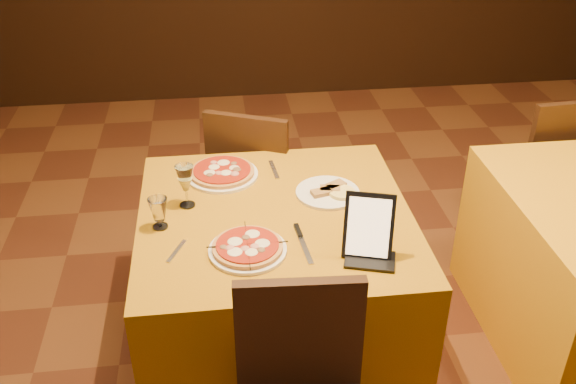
{
  "coord_description": "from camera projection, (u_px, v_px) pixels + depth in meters",
  "views": [
    {
      "loc": [
        -0.62,
        -1.71,
        2.16
      ],
      "look_at": [
        -0.36,
        0.43,
        0.86
      ],
      "focal_mm": 40.0,
      "sensor_mm": 36.0,
      "label": 1
    }
  ],
  "objects": [
    {
      "name": "fork_near",
      "position": [
        177.0,
        251.0,
        2.37
      ],
      "size": [
        0.07,
        0.14,
        0.01
      ],
      "primitive_type": "cube",
      "rotation": [
        0.0,
        0.0,
        1.14
      ],
      "color": "#B0AFB6",
      "rests_on": "main_table"
    },
    {
      "name": "fork_far",
      "position": [
        274.0,
        170.0,
        2.89
      ],
      "size": [
        0.03,
        0.17,
        0.01
      ],
      "primitive_type": "cube",
      "rotation": [
        0.0,
        0.0,
        1.66
      ],
      "color": "silver",
      "rests_on": "main_table"
    },
    {
      "name": "pizza_near",
      "position": [
        248.0,
        249.0,
        2.36
      ],
      "size": [
        0.29,
        0.29,
        0.03
      ],
      "rotation": [
        0.0,
        0.0,
        0.07
      ],
      "color": "white",
      "rests_on": "main_table"
    },
    {
      "name": "knife",
      "position": [
        303.0,
        244.0,
        2.4
      ],
      "size": [
        0.04,
        0.25,
        0.01
      ],
      "primitive_type": "cube",
      "rotation": [
        0.0,
        0.0,
        1.66
      ],
      "color": "#BABCC2",
      "rests_on": "main_table"
    },
    {
      "name": "wine_glass",
      "position": [
        186.0,
        186.0,
        2.59
      ],
      "size": [
        0.09,
        0.09,
        0.19
      ],
      "primitive_type": null,
      "rotation": [
        0.0,
        0.0,
        0.14
      ],
      "color": "#EDEE87",
      "rests_on": "main_table"
    },
    {
      "name": "chair_side_far",
      "position": [
        539.0,
        165.0,
        3.55
      ],
      "size": [
        0.5,
        0.5,
        0.91
      ],
      "primitive_type": null,
      "rotation": [
        0.0,
        0.0,
        3.22
      ],
      "color": "black",
      "rests_on": "floor"
    },
    {
      "name": "pizza_far",
      "position": [
        222.0,
        173.0,
        2.84
      ],
      "size": [
        0.32,
        0.32,
        0.03
      ],
      "rotation": [
        0.0,
        0.0,
        0.09
      ],
      "color": "white",
      "rests_on": "main_table"
    },
    {
      "name": "water_glass",
      "position": [
        159.0,
        213.0,
        2.47
      ],
      "size": [
        0.09,
        0.09,
        0.13
      ],
      "primitive_type": null,
      "rotation": [
        0.0,
        0.0,
        0.39
      ],
      "color": "white",
      "rests_on": "main_table"
    },
    {
      "name": "cutlet_dish",
      "position": [
        328.0,
        191.0,
        2.71
      ],
      "size": [
        0.27,
        0.27,
        0.03
      ],
      "rotation": [
        0.0,
        0.0,
        0.22
      ],
      "color": "white",
      "rests_on": "main_table"
    },
    {
      "name": "tablet",
      "position": [
        369.0,
        226.0,
        2.3
      ],
      "size": [
        0.2,
        0.15,
        0.23
      ],
      "primitive_type": "cube",
      "rotation": [
        -0.35,
        0.0,
        -0.3
      ],
      "color": "black",
      "rests_on": "main_table"
    },
    {
      "name": "main_table",
      "position": [
        276.0,
        286.0,
        2.78
      ],
      "size": [
        1.1,
        1.1,
        0.75
      ],
      "primitive_type": "cube",
      "color": "#A9700A",
      "rests_on": "floor"
    },
    {
      "name": "chair_main_far",
      "position": [
        260.0,
        180.0,
        3.41
      ],
      "size": [
        0.48,
        0.48,
        0.91
      ],
      "primitive_type": null,
      "rotation": [
        0.0,
        0.0,
        2.73
      ],
      "color": "black",
      "rests_on": "floor"
    }
  ]
}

